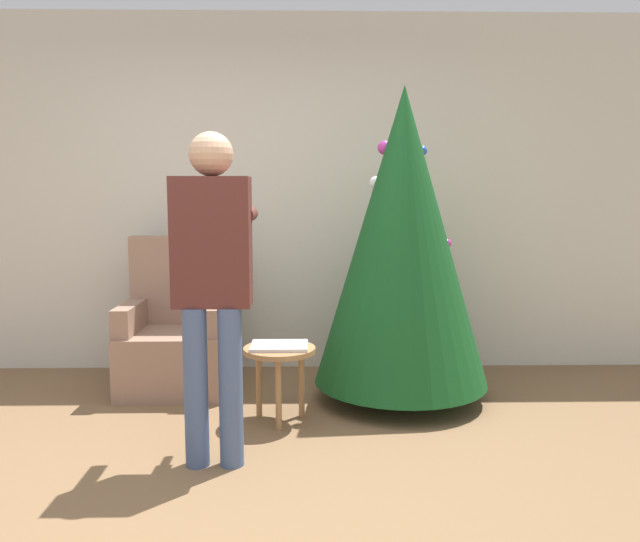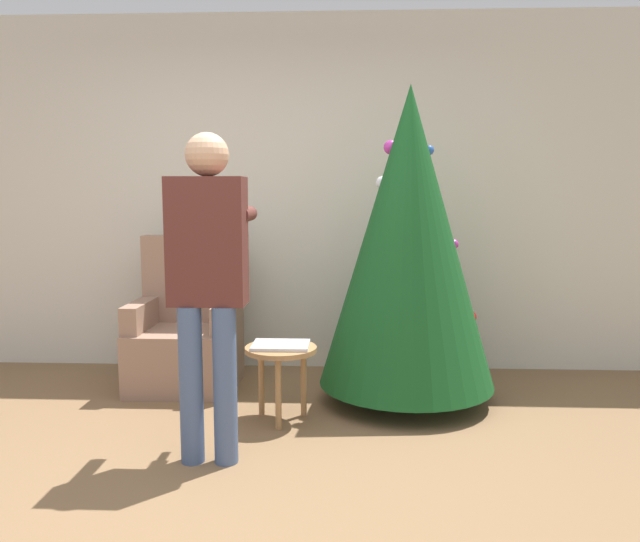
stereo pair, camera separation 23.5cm
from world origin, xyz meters
name	(u,v)px [view 1 (the left image)]	position (x,y,z in m)	size (l,w,h in m)	color
ground_plane	(221,506)	(0.00, 0.00, 0.00)	(14.00, 14.00, 0.00)	brown
wall_back	(257,195)	(0.00, 2.23, 1.35)	(8.00, 0.06, 2.70)	beige
christmas_tree	(402,237)	(1.00, 1.42, 1.08)	(1.14, 1.14, 2.04)	brown
armchair	(178,338)	(-0.53, 1.70, 0.36)	(0.72, 0.66, 1.06)	#93705B
person_standing	(212,269)	(-0.09, 0.48, 0.99)	(0.41, 0.57, 1.67)	#475B84
side_stool	(280,358)	(0.22, 1.03, 0.39)	(0.43, 0.43, 0.45)	#A37547
laptop	(279,346)	(0.22, 1.03, 0.46)	(0.34, 0.26, 0.02)	silver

